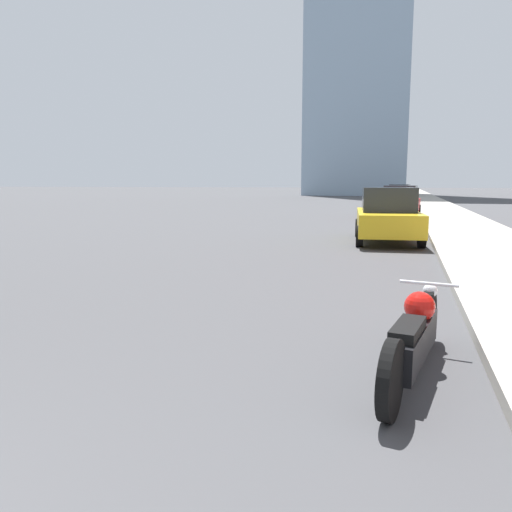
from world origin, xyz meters
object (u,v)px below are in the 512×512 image
at_px(parked_car_yellow, 388,215).
at_px(parked_car_white, 399,196).
at_px(parked_car_red, 400,202).
at_px(motorcycle, 414,336).

relative_size(parked_car_yellow, parked_car_white, 1.09).
relative_size(parked_car_red, parked_car_white, 1.05).
bearing_deg(motorcycle, parked_car_red, 101.22).
relative_size(motorcycle, parked_car_red, 0.58).
distance_m(motorcycle, parked_car_red, 22.86).
distance_m(parked_car_red, parked_car_white, 11.97).
height_order(parked_car_red, parked_car_white, parked_car_white).
bearing_deg(motorcycle, parked_car_white, 101.22).
distance_m(parked_car_yellow, parked_car_red, 11.56).
distance_m(parked_car_yellow, parked_car_white, 23.53).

